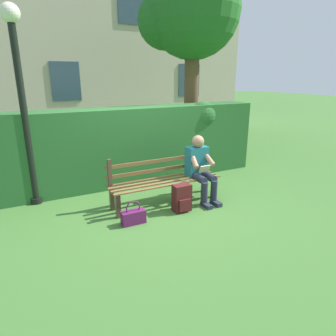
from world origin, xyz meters
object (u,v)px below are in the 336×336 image
Objects in this scene: tree at (188,15)px; lamp_post at (21,88)px; backpack at (182,198)px; handbag at (133,216)px; park_bench at (164,179)px; person_seated at (200,167)px.

tree is 1.49× the size of lamp_post.
tree reaches higher than lamp_post.
lamp_post is (3.84, 1.34, -1.57)m from tree.
lamp_post reaches higher than backpack.
tree is 5.15m from handbag.
backpack is (1.71, 2.79, -3.31)m from tree.
park_bench reaches higher than handbag.
park_bench is 0.62× the size of lamp_post.
park_bench is 0.69m from person_seated.
person_seated reaches higher than handbag.
person_seated is 1.54m from handbag.
backpack is 3.10m from lamp_post.
park_bench is 4.29m from tree.
park_bench is 1.72× the size of person_seated.
backpack is at bearing -176.35° from handbag.
handbag is (1.42, 0.36, -0.49)m from person_seated.
tree is (-1.17, -2.49, 2.93)m from person_seated.
handbag is at bearing 33.97° from park_bench.
tree is 4.66m from backpack.
person_seated is at bearing -150.87° from backpack.
tree is at bearing -160.77° from lamp_post.
person_seated is at bearing 64.78° from tree.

